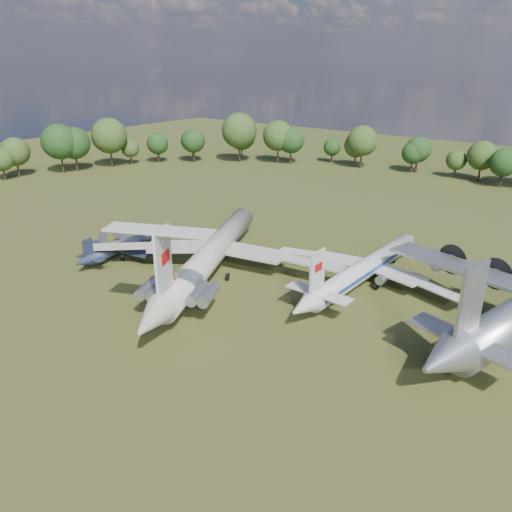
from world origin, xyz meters
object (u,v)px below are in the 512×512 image
Objects in this scene: small_prop_west at (116,251)px; person_on_il62 at (175,274)px; tu104_jet at (365,271)px; il62_airliner at (212,258)px; small_prop_northwest at (129,243)px.

small_prop_west is 10.13× the size of person_on_il62.
il62_airliner is at bearing -150.49° from tu104_jet.
small_prop_northwest is 27.00m from person_on_il62.
small_prop_northwest is (-1.83, 4.02, -0.23)m from small_prop_west.
il62_airliner is 3.63× the size of small_prop_northwest.
small_prop_northwest is (-37.80, -11.62, -0.86)m from tu104_jet.
tu104_jet is 39.56m from small_prop_northwest.
person_on_il62 is at bearing -15.13° from small_prop_northwest.
small_prop_west is (-16.19, -5.03, -1.24)m from il62_airliner.
person_on_il62 is at bearing -90.00° from il62_airliner.
small_prop_west is at bearing -155.21° from tu104_jet.
small_prop_west is 4.43m from small_prop_northwest.
tu104_jet is (19.77, 10.62, -0.61)m from il62_airliner.
tu104_jet reaches higher than small_prop_west.
person_on_il62 reaches higher than tu104_jet.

